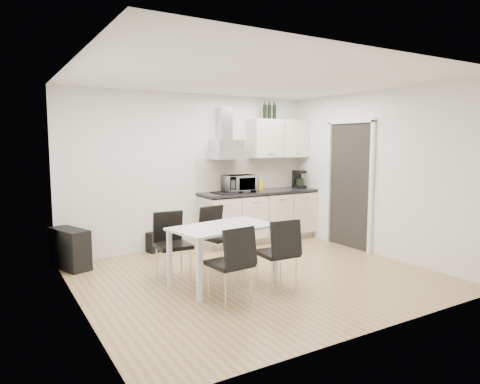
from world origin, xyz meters
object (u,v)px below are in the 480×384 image
object	(u,v)px
chair_far_right	(220,238)
dining_table	(224,233)
guitar_amp	(70,249)
floor_speaker	(154,242)
chair_near_left	(229,264)
chair_near_right	(277,254)
chair_far_left	(173,247)
kitchenette	(260,195)

from	to	relation	value
chair_far_right	dining_table	bearing A→B (deg)	55.13
dining_table	guitar_amp	bearing A→B (deg)	122.69
floor_speaker	dining_table	bearing A→B (deg)	-100.32
chair_near_left	chair_near_right	bearing A→B (deg)	2.15
dining_table	guitar_amp	distance (m)	2.34
chair_near_left	floor_speaker	distance (m)	2.57
dining_table	chair_far_left	world-z (taller)	chair_far_left
kitchenette	chair_near_right	world-z (taller)	kitchenette
chair_far_left	chair_near_right	world-z (taller)	same
kitchenette	floor_speaker	bearing A→B (deg)	175.18
dining_table	chair_far_right	size ratio (longest dim) A/B	1.58
chair_far_left	kitchenette	bearing A→B (deg)	-146.70
chair_far_right	chair_near_left	world-z (taller)	same
floor_speaker	chair_far_left	bearing A→B (deg)	-116.58
chair_far_right	chair_near_left	xyz separation A→B (m)	(-0.52, -1.21, 0.00)
chair_near_right	chair_near_left	bearing A→B (deg)	-169.18
chair_far_right	chair_near_left	bearing A→B (deg)	55.41
dining_table	chair_near_right	distance (m)	0.71
kitchenette	guitar_amp	bearing A→B (deg)	-178.52
chair_far_left	floor_speaker	xyz separation A→B (m)	(0.25, 1.48, -0.28)
kitchenette	dining_table	size ratio (longest dim) A/B	1.81
chair_far_right	chair_near_right	xyz separation A→B (m)	(0.18, -1.12, 0.00)
chair_far_left	chair_near_left	size ratio (longest dim) A/B	1.00
kitchenette	guitar_amp	world-z (taller)	kitchenette
dining_table	chair_far_left	xyz separation A→B (m)	(-0.48, 0.49, -0.22)
chair_near_right	guitar_amp	distance (m)	2.99
dining_table	floor_speaker	bearing A→B (deg)	87.24
chair_far_left	chair_near_right	size ratio (longest dim) A/B	1.00
dining_table	guitar_amp	xyz separation A→B (m)	(-1.54, 1.72, -0.37)
dining_table	chair_far_left	distance (m)	0.72
chair_near_left	chair_far_right	bearing A→B (deg)	61.16
chair_far_left	chair_near_left	world-z (taller)	same
kitchenette	floor_speaker	size ratio (longest dim) A/B	7.66
chair_far_right	chair_near_right	bearing A→B (deg)	88.24
chair_near_left	floor_speaker	bearing A→B (deg)	83.95
chair_near_left	chair_near_right	xyz separation A→B (m)	(0.71, 0.09, 0.00)
kitchenette	chair_far_left	xyz separation A→B (m)	(-2.21, -1.31, -0.39)
chair_far_left	dining_table	bearing A→B (deg)	136.69
kitchenette	chair_near_right	bearing A→B (deg)	-119.03
guitar_amp	floor_speaker	size ratio (longest dim) A/B	2.25
dining_table	floor_speaker	xyz separation A→B (m)	(-0.22, 1.97, -0.49)
chair_far_right	floor_speaker	xyz separation A→B (m)	(-0.50, 1.35, -0.28)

